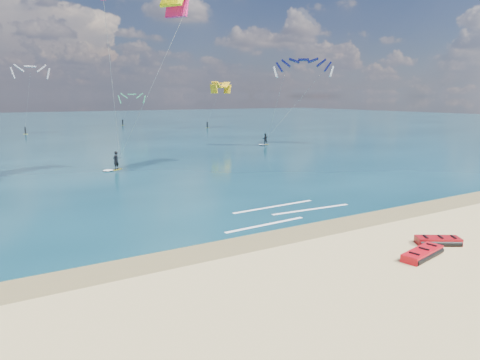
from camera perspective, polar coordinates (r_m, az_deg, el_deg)
name	(u,v)px	position (r m, az deg, el deg)	size (l,w,h in m)	color
ground	(114,154)	(56.43, -16.43, 3.33)	(320.00, 320.00, 0.00)	tan
wet_sand_strip	(292,234)	(23.07, 7.00, -7.14)	(320.00, 2.40, 0.01)	olive
sea	(49,125)	(119.31, -24.06, 6.70)	(320.00, 200.00, 0.04)	#0A2C3A
packed_kite_left	(422,257)	(21.42, 23.10, -9.44)	(2.81, 1.14, 0.41)	red
packed_kite_mid	(438,244)	(23.54, 24.87, -7.76)	(2.30, 1.15, 0.42)	#A50B12
kitesurfer_main	(131,69)	(40.12, -14.37, 14.09)	(9.22, 10.93, 18.54)	gold
kitesurfer_far	(285,97)	(62.75, 6.05, 10.99)	(9.52, 8.98, 13.82)	gold
shoreline_foam	(285,212)	(26.97, 5.96, -4.32)	(10.02, 3.60, 0.01)	white
distant_kites	(17,103)	(94.16, -27.59, 9.04)	(71.45, 32.97, 14.93)	#DC4081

